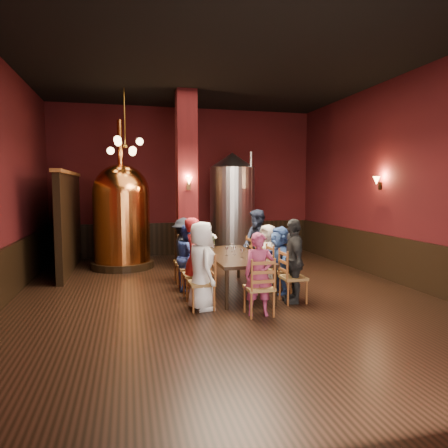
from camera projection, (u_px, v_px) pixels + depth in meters
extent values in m
plane|color=black|center=(224.00, 296.00, 7.70)|extent=(10.00, 10.00, 0.00)
plane|color=black|center=(224.00, 55.00, 7.28)|extent=(10.00, 10.00, 0.00)
cube|color=#490F12|center=(186.00, 182.00, 12.33)|extent=(8.00, 0.02, 4.50)
cube|color=#490F12|center=(399.00, 163.00, 2.65)|extent=(8.00, 0.02, 4.50)
cube|color=#490F12|center=(408.00, 180.00, 8.42)|extent=(0.02, 10.00, 4.50)
cube|color=black|center=(403.00, 262.00, 8.57)|extent=(0.08, 9.90, 1.00)
cube|color=black|center=(187.00, 238.00, 12.45)|extent=(7.90, 0.08, 1.00)
cube|color=#490F12|center=(187.00, 181.00, 10.13)|extent=(0.58, 0.58, 4.50)
cube|color=black|center=(69.00, 223.00, 9.94)|extent=(0.22, 3.50, 2.40)
cube|color=black|center=(234.00, 256.00, 7.99)|extent=(1.03, 2.41, 0.06)
cylinder|color=black|center=(227.00, 290.00, 6.82)|extent=(0.07, 0.07, 0.69)
cylinder|color=black|center=(275.00, 287.00, 7.03)|extent=(0.07, 0.07, 0.69)
cylinder|color=black|center=(201.00, 265.00, 9.02)|extent=(0.07, 0.07, 0.69)
cylinder|color=black|center=(239.00, 263.00, 9.23)|extent=(0.07, 0.07, 0.69)
imported|color=white|center=(201.00, 266.00, 6.81)|extent=(0.57, 0.79, 1.51)
imported|color=#A51C22|center=(195.00, 258.00, 7.46)|extent=(0.53, 0.65, 1.53)
imported|color=#2C4293|center=(189.00, 257.00, 8.11)|extent=(0.46, 0.71, 1.36)
imported|color=black|center=(184.00, 250.00, 8.75)|extent=(0.56, 0.94, 1.43)
imported|color=black|center=(294.00, 261.00, 7.23)|extent=(0.54, 0.95, 1.53)
imported|color=#35579F|center=(279.00, 260.00, 7.89)|extent=(0.45, 1.25, 1.33)
imported|color=beige|center=(268.00, 255.00, 8.52)|extent=(0.63, 0.75, 1.30)
imported|color=#1D253B|center=(257.00, 244.00, 9.16)|extent=(0.59, 0.85, 1.59)
imported|color=#953157|center=(259.00, 274.00, 6.50)|extent=(0.54, 0.40, 1.36)
cylinder|color=black|center=(123.00, 264.00, 10.42)|extent=(1.61, 1.61, 0.18)
cylinder|color=orange|center=(122.00, 227.00, 10.33)|extent=(1.54, 1.54, 1.78)
sphere|color=orange|center=(121.00, 192.00, 10.25)|extent=(1.43, 1.43, 1.43)
cylinder|color=orange|center=(120.00, 143.00, 10.14)|extent=(0.14, 0.14, 1.16)
cylinder|color=#B2B2B7|center=(232.00, 214.00, 11.45)|extent=(1.54, 1.54, 2.65)
cone|color=#B2B2B7|center=(232.00, 160.00, 11.31)|extent=(1.27, 1.27, 0.42)
cylinder|color=#B2B2B7|center=(251.00, 205.00, 11.11)|extent=(0.08, 0.08, 2.96)
cylinder|color=white|center=(213.00, 244.00, 8.90)|extent=(0.09, 0.09, 0.17)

